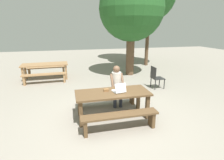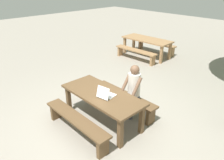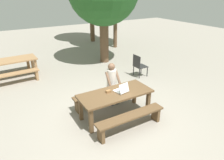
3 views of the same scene
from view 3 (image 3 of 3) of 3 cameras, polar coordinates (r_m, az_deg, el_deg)
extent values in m
plane|color=gray|center=(5.61, 0.92, -9.93)|extent=(30.00, 30.00, 0.00)
cube|color=brown|center=(5.26, 0.97, -3.80)|extent=(1.91, 0.82, 0.05)
cube|color=brown|center=(4.87, -5.88, -11.34)|extent=(0.09, 0.09, 0.65)
cube|color=brown|center=(5.66, 10.06, -6.09)|extent=(0.09, 0.09, 0.65)
cube|color=brown|center=(5.35, -8.75, -7.93)|extent=(0.09, 0.09, 0.65)
cube|color=brown|center=(6.08, 6.30, -3.59)|extent=(0.09, 0.09, 0.65)
cube|color=brown|center=(4.90, 5.26, -9.94)|extent=(1.80, 0.30, 0.05)
cube|color=brown|center=(4.69, -3.09, -14.90)|extent=(0.08, 0.24, 0.38)
cube|color=brown|center=(5.46, 12.11, -9.20)|extent=(0.08, 0.24, 0.38)
cube|color=brown|center=(5.92, -2.58, -3.45)|extent=(1.80, 0.30, 0.05)
cube|color=brown|center=(5.74, -9.63, -7.16)|extent=(0.08, 0.24, 0.38)
cube|color=brown|center=(6.39, 3.79, -3.43)|extent=(0.08, 0.24, 0.38)
cube|color=white|center=(5.33, 2.19, -2.96)|extent=(0.33, 0.29, 0.02)
cube|color=white|center=(5.17, 3.39, -2.31)|extent=(0.30, 0.13, 0.24)
cube|color=#0F1933|center=(5.18, 3.34, -2.27)|extent=(0.28, 0.11, 0.22)
cube|color=olive|center=(5.24, -1.02, -3.20)|extent=(0.13, 0.08, 0.06)
cylinder|color=#333847|center=(5.96, -0.01, -5.30)|extent=(0.10, 0.10, 0.42)
cylinder|color=#333847|center=(6.04, 1.46, -4.87)|extent=(0.10, 0.10, 0.42)
cube|color=#333847|center=(5.95, 0.29, -2.60)|extent=(0.28, 0.28, 0.12)
cylinder|color=silver|center=(5.89, -0.15, 0.45)|extent=(0.28, 0.28, 0.54)
cylinder|color=brown|center=(5.72, -1.01, 0.08)|extent=(0.07, 0.32, 0.41)
cylinder|color=brown|center=(5.87, 1.67, 0.72)|extent=(0.07, 0.32, 0.41)
sphere|color=brown|center=(5.75, -0.16, 3.76)|extent=(0.20, 0.20, 0.20)
cube|color=#262626|center=(7.99, 8.00, 3.82)|extent=(0.44, 0.44, 0.02)
cube|color=#262626|center=(7.79, 6.88, 5.20)|extent=(0.02, 0.44, 0.46)
cylinder|color=#262626|center=(8.05, 9.82, 2.29)|extent=(0.04, 0.04, 0.38)
cylinder|color=#262626|center=(8.32, 8.15, 3.14)|extent=(0.04, 0.04, 0.38)
cylinder|color=#262626|center=(7.82, 7.68, 1.77)|extent=(0.04, 0.04, 0.38)
cylinder|color=#262626|center=(8.10, 6.04, 2.66)|extent=(0.04, 0.04, 0.38)
cube|color=#9E754C|center=(8.54, -27.12, 4.81)|extent=(2.03, 0.88, 0.05)
cube|color=#9E754C|center=(8.48, -20.47, 3.27)|extent=(0.09, 0.09, 0.67)
cube|color=#9E754C|center=(9.04, -21.38, 4.38)|extent=(0.09, 0.09, 0.67)
cube|color=#9E754C|center=(7.98, -26.08, 1.52)|extent=(1.81, 0.37, 0.05)
cube|color=#9E754C|center=(8.16, -20.34, 1.37)|extent=(0.09, 0.24, 0.38)
cube|color=#9E754C|center=(9.29, -27.35, 4.24)|extent=(1.81, 0.37, 0.05)
cube|color=#9E754C|center=(9.44, -22.36, 4.08)|extent=(0.09, 0.24, 0.38)
cylinder|color=brown|center=(11.83, 0.93, 16.65)|extent=(0.21, 0.21, 3.19)
cylinder|color=brown|center=(13.43, -5.63, 16.75)|extent=(0.28, 0.28, 2.87)
cylinder|color=brown|center=(9.40, -2.20, 11.72)|extent=(0.40, 0.40, 2.24)
camera|label=1|loc=(1.63, 59.53, -19.75)|focal=28.60mm
camera|label=2|loc=(5.65, 47.55, 14.58)|focal=34.55mm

